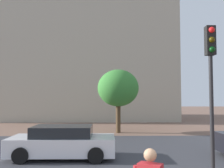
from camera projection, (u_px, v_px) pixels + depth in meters
ground_plane at (108, 147)px, 12.82m from camera, size 120.00×120.00×0.00m
street_asphalt_strip at (108, 149)px, 12.43m from camera, size 120.00×8.46×0.00m
landmark_building at (80, 41)px, 32.20m from camera, size 23.17×12.87×31.24m
car_white at (63, 142)px, 10.58m from camera, size 4.46×2.11×1.37m
traffic_light_pole at (211, 73)px, 7.44m from camera, size 0.28×0.34×4.78m
tree_curb_far at (118, 88)px, 18.33m from camera, size 3.07×3.07×4.70m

